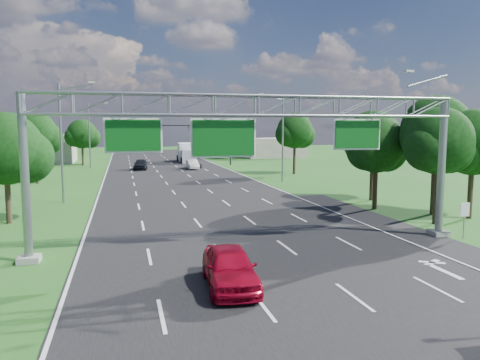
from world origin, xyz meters
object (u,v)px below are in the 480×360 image
object	(u,v)px
sign_gantry	(258,118)
box_truck	(186,153)
red_coupe	(230,267)
traffic_signal	(210,134)
regulatory_sign	(465,213)

from	to	relation	value
sign_gantry	box_truck	bearing A→B (deg)	85.93
red_coupe	box_truck	distance (m)	67.85
traffic_signal	red_coupe	bearing A→B (deg)	-99.64
sign_gantry	traffic_signal	distance (m)	53.51
red_coupe	box_truck	xyz separation A→B (m)	(7.22, 67.46, 0.80)
sign_gantry	red_coupe	bearing A→B (deg)	-116.21
sign_gantry	regulatory_sign	distance (m)	13.25
sign_gantry	red_coupe	world-z (taller)	sign_gantry
regulatory_sign	box_truck	bearing A→B (deg)	96.98
traffic_signal	red_coupe	size ratio (longest dim) A/B	2.51
regulatory_sign	red_coupe	distance (m)	15.65
sign_gantry	regulatory_sign	bearing A→B (deg)	-4.83
sign_gantry	traffic_signal	xyz separation A→B (m)	(7.15, 53.00, -1.72)
red_coupe	regulatory_sign	bearing A→B (deg)	21.62
regulatory_sign	traffic_signal	distance (m)	54.37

